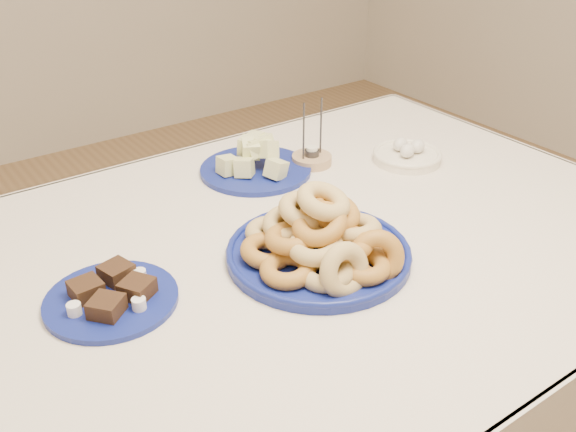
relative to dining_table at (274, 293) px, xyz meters
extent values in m
cylinder|color=brown|center=(0.70, 0.40, -0.28)|extent=(0.06, 0.06, 0.72)
cube|color=silver|center=(0.00, 0.00, 0.10)|extent=(1.70, 1.10, 0.02)
cube|color=silver|center=(0.00, 0.55, -0.03)|extent=(1.70, 0.01, 0.28)
cube|color=silver|center=(0.85, 0.00, -0.03)|extent=(0.01, 1.10, 0.28)
cylinder|color=navy|center=(0.05, -0.08, 0.12)|extent=(0.40, 0.40, 0.02)
torus|color=navy|center=(0.05, -0.08, 0.12)|extent=(0.41, 0.41, 0.01)
torus|color=tan|center=(0.15, -0.08, 0.14)|extent=(0.14, 0.14, 0.03)
torus|color=#945F21|center=(0.13, -0.01, 0.14)|extent=(0.14, 0.14, 0.03)
torus|color=#945F21|center=(0.07, 0.02, 0.14)|extent=(0.15, 0.15, 0.04)
torus|color=tan|center=(0.00, 0.01, 0.14)|extent=(0.13, 0.13, 0.03)
torus|color=#945F21|center=(-0.04, -0.04, 0.14)|extent=(0.15, 0.15, 0.04)
torus|color=#945F21|center=(-0.04, -0.11, 0.14)|extent=(0.13, 0.12, 0.04)
torus|color=tan|center=(0.01, -0.16, 0.14)|extent=(0.11, 0.10, 0.05)
torus|color=#945F21|center=(0.07, -0.18, 0.14)|extent=(0.14, 0.14, 0.04)
torus|color=#945F21|center=(0.13, -0.14, 0.14)|extent=(0.14, 0.14, 0.04)
torus|color=tan|center=(0.11, -0.06, 0.17)|extent=(0.13, 0.13, 0.05)
torus|color=#945F21|center=(0.07, -0.02, 0.17)|extent=(0.13, 0.13, 0.06)
torus|color=tan|center=(0.02, -0.02, 0.17)|extent=(0.15, 0.14, 0.05)
torus|color=#945F21|center=(-0.01, -0.07, 0.17)|extent=(0.13, 0.14, 0.04)
torus|color=tan|center=(0.01, -0.12, 0.17)|extent=(0.13, 0.13, 0.04)
torus|color=#945F21|center=(0.06, -0.14, 0.17)|extent=(0.14, 0.14, 0.03)
torus|color=tan|center=(0.11, -0.11, 0.17)|extent=(0.12, 0.12, 0.04)
torus|color=#945F21|center=(0.09, -0.08, 0.20)|extent=(0.14, 0.14, 0.07)
torus|color=tan|center=(0.04, -0.05, 0.20)|extent=(0.14, 0.15, 0.06)
torus|color=#945F21|center=(0.03, -0.10, 0.20)|extent=(0.13, 0.13, 0.07)
torus|color=tan|center=(0.06, -0.08, 0.23)|extent=(0.14, 0.15, 0.06)
torus|color=tan|center=(0.02, -0.19, 0.16)|extent=(0.10, 0.07, 0.11)
torus|color=#945F21|center=(0.09, -0.19, 0.15)|extent=(0.12, 0.11, 0.11)
cylinder|color=navy|center=(0.17, 0.32, 0.11)|extent=(0.34, 0.34, 0.01)
cube|color=#D0D788|center=(0.12, 0.30, 0.14)|extent=(0.06, 0.06, 0.05)
cube|color=#D0D788|center=(0.17, 0.32, 0.17)|extent=(0.04, 0.05, 0.05)
cube|color=#D0D788|center=(0.18, 0.32, 0.17)|extent=(0.07, 0.06, 0.06)
cube|color=#D0D788|center=(0.09, 0.33, 0.14)|extent=(0.05, 0.04, 0.05)
cube|color=#D0D788|center=(0.15, 0.32, 0.17)|extent=(0.06, 0.06, 0.05)
cube|color=#D0D788|center=(0.18, 0.24, 0.14)|extent=(0.06, 0.05, 0.05)
cube|color=#D0D788|center=(0.18, 0.29, 0.17)|extent=(0.06, 0.06, 0.06)
cube|color=#D0D788|center=(0.18, 0.35, 0.17)|extent=(0.06, 0.05, 0.05)
cube|color=#D0D788|center=(0.19, 0.33, 0.17)|extent=(0.05, 0.05, 0.05)
cube|color=#D0D788|center=(0.16, 0.32, 0.17)|extent=(0.05, 0.05, 0.06)
cube|color=#D0D788|center=(0.16, 0.34, 0.17)|extent=(0.06, 0.06, 0.05)
cylinder|color=navy|center=(-0.33, 0.02, 0.11)|extent=(0.31, 0.31, 0.01)
cube|color=black|center=(-0.35, -0.02, 0.13)|extent=(0.07, 0.07, 0.03)
cube|color=black|center=(-0.29, 0.00, 0.13)|extent=(0.07, 0.07, 0.03)
cube|color=black|center=(-0.36, 0.05, 0.13)|extent=(0.05, 0.05, 0.03)
cube|color=black|center=(-0.30, 0.07, 0.13)|extent=(0.06, 0.06, 0.03)
cylinder|color=white|center=(-0.39, 0.01, 0.13)|extent=(0.03, 0.03, 0.02)
cylinder|color=white|center=(-0.30, -0.04, 0.13)|extent=(0.03, 0.03, 0.02)
cylinder|color=white|center=(-0.26, 0.04, 0.13)|extent=(0.03, 0.03, 0.02)
cylinder|color=tan|center=(0.31, 0.28, 0.12)|extent=(0.11, 0.11, 0.02)
cylinder|color=#3B3B3F|center=(0.31, 0.28, 0.14)|extent=(0.04, 0.04, 0.02)
cylinder|color=white|center=(0.31, 0.28, 0.15)|extent=(0.03, 0.03, 0.01)
cylinder|color=#3B3B3F|center=(0.28, 0.27, 0.20)|extent=(0.01, 0.01, 0.14)
cylinder|color=#3B3B3F|center=(0.34, 0.28, 0.20)|extent=(0.01, 0.01, 0.14)
cylinder|color=white|center=(0.51, 0.15, 0.12)|extent=(0.22, 0.22, 0.02)
torus|color=white|center=(0.51, 0.15, 0.13)|extent=(0.22, 0.22, 0.01)
ellipsoid|color=silver|center=(0.50, 0.13, 0.15)|extent=(0.05, 0.05, 0.03)
ellipsoid|color=silver|center=(0.54, 0.14, 0.15)|extent=(0.05, 0.05, 0.03)
ellipsoid|color=silver|center=(0.51, 0.17, 0.15)|extent=(0.05, 0.05, 0.03)
camera|label=1|loc=(-0.60, -0.89, 0.79)|focal=40.00mm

